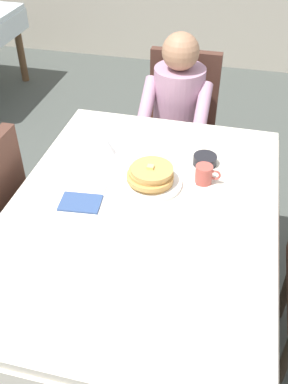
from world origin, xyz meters
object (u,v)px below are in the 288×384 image
(dining_table_main, at_px, (141,225))
(diner_person, at_px, (177,109))
(knife_right_of_plate, at_px, (193,193))
(bowl_butter, at_px, (205,160))
(syrup_pitcher, at_px, (108,146))
(fork_left_of_plate, at_px, (108,180))
(plate_breakfast, at_px, (151,183))
(cup_coffee, at_px, (204,174))
(spoon_near_edge, at_px, (134,229))
(chair_diner, at_px, (180,117))
(breakfast_stack, at_px, (151,175))

(dining_table_main, height_order, diner_person, diner_person)
(knife_right_of_plate, bearing_deg, bowl_butter, -6.67)
(dining_table_main, bearing_deg, syrup_pitcher, 124.95)
(fork_left_of_plate, bearing_deg, bowl_butter, -61.51)
(plate_breakfast, height_order, cup_coffee, cup_coffee)
(plate_breakfast, relative_size, spoon_near_edge, 1.87)
(dining_table_main, height_order, knife_right_of_plate, knife_right_of_plate)
(plate_breakfast, relative_size, cup_coffee, 2.48)
(dining_table_main, xyz_separation_m, cup_coffee, (0.23, 0.24, 0.13))
(diner_person, bearing_deg, dining_table_main, 91.56)
(diner_person, xyz_separation_m, spoon_near_edge, (0.03, -1.14, 0.07))
(dining_table_main, relative_size, fork_left_of_plate, 8.47)
(chair_diner, xyz_separation_m, knife_right_of_plate, (0.22, -1.02, 0.21))
(plate_breakfast, relative_size, fork_left_of_plate, 1.56)
(cup_coffee, height_order, spoon_near_edge, cup_coffee)
(chair_diner, relative_size, diner_person, 0.83)
(syrup_pitcher, height_order, fork_left_of_plate, syrup_pitcher)
(fork_left_of_plate, height_order, knife_right_of_plate, same)
(diner_person, relative_size, fork_left_of_plate, 6.22)
(plate_breakfast, bearing_deg, fork_left_of_plate, -173.99)
(syrup_pitcher, bearing_deg, cup_coffee, -14.15)
(bowl_butter, distance_m, fork_left_of_plate, 0.46)
(breakfast_stack, xyz_separation_m, spoon_near_edge, (-0.00, -0.30, -0.05))
(cup_coffee, bearing_deg, plate_breakfast, -162.78)
(plate_breakfast, bearing_deg, syrup_pitcher, 143.41)
(diner_person, relative_size, cup_coffee, 9.91)
(syrup_pitcher, height_order, spoon_near_edge, syrup_pitcher)
(diner_person, xyz_separation_m, plate_breakfast, (0.03, -0.84, 0.08))
(chair_diner, relative_size, cup_coffee, 8.23)
(diner_person, relative_size, bowl_butter, 10.18)
(breakfast_stack, bearing_deg, spoon_near_edge, -90.33)
(plate_breakfast, height_order, knife_right_of_plate, plate_breakfast)
(breakfast_stack, relative_size, bowl_butter, 1.92)
(spoon_near_edge, bearing_deg, syrup_pitcher, 105.38)
(cup_coffee, xyz_separation_m, spoon_near_edge, (-0.22, -0.37, -0.04))
(syrup_pitcher, bearing_deg, plate_breakfast, -36.59)
(diner_person, height_order, fork_left_of_plate, diner_person)
(diner_person, bearing_deg, knife_right_of_plate, 104.34)
(fork_left_of_plate, bearing_deg, breakfast_stack, -85.05)
(syrup_pitcher, bearing_deg, bowl_butter, 2.23)
(diner_person, distance_m, cup_coffee, 0.82)
(dining_table_main, xyz_separation_m, knife_right_of_plate, (0.19, 0.15, 0.09))
(plate_breakfast, height_order, fork_left_of_plate, plate_breakfast)
(diner_person, xyz_separation_m, bowl_butter, (0.24, -0.63, 0.09))
(plate_breakfast, xyz_separation_m, syrup_pitcher, (-0.26, 0.19, 0.03))
(spoon_near_edge, bearing_deg, knife_right_of_plate, 43.11)
(bowl_butter, xyz_separation_m, syrup_pitcher, (-0.47, -0.02, 0.02))
(plate_breakfast, xyz_separation_m, cup_coffee, (0.22, 0.07, 0.03))
(chair_diner, height_order, plate_breakfast, chair_diner)
(bowl_butter, height_order, spoon_near_edge, bowl_butter)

